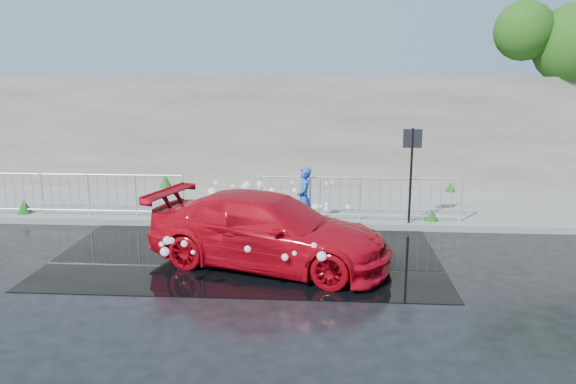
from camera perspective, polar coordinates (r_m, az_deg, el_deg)
name	(u,v)px	position (r m, az deg, el deg)	size (l,w,h in m)	color
ground	(217,268)	(11.36, -7.23, -7.68)	(90.00, 90.00, 0.00)	black
pavement	(250,205)	(16.06, -3.83, -1.34)	(30.00, 4.00, 0.15)	slate
curb	(240,224)	(14.15, -4.92, -3.23)	(30.00, 0.25, 0.16)	slate
retaining_wall	(259,133)	(17.90, -2.97, 6.03)	(30.00, 0.60, 3.50)	#5E574F
puddle	(249,252)	(12.21, -4.01, -6.14)	(8.00, 5.00, 0.01)	black
sign_post	(412,160)	(13.88, 12.44, 3.17)	(0.45, 0.06, 2.50)	black
railing_left	(89,193)	(15.43, -19.60, -0.09)	(5.05, 0.05, 1.10)	silver
railing_right	(360,197)	(14.19, 7.32, -0.51)	(5.05, 0.05, 1.10)	silver
weeds	(232,200)	(15.58, -5.76, -0.84)	(12.17, 3.93, 0.43)	#194412
water_spray	(268,215)	(12.45, -2.02, -2.31)	(3.55, 5.62, 1.01)	white
red_car	(269,231)	(11.25, -1.99, -3.94)	(2.01, 4.94, 1.43)	#B80715
person	(304,198)	(13.82, 1.65, -0.63)	(0.56, 0.37, 1.53)	blue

